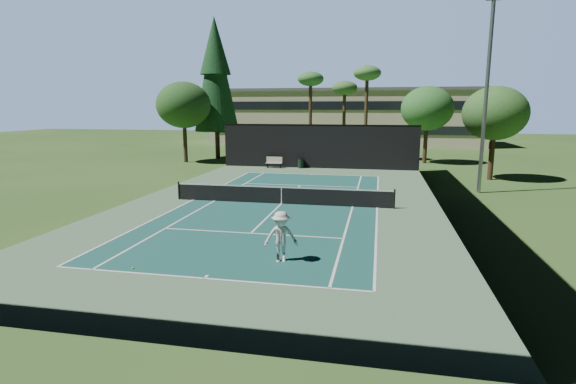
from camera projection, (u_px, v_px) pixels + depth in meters
name	position (u px, v px, depth m)	size (l,w,h in m)	color
ground	(281.00, 204.00, 26.15)	(160.00, 160.00, 0.00)	#2F531F
apron_slab	(281.00, 204.00, 26.15)	(18.00, 32.00, 0.01)	#537755
court_surface	(281.00, 204.00, 26.15)	(10.97, 23.77, 0.01)	#19514A
court_lines	(281.00, 204.00, 26.15)	(11.07, 23.87, 0.01)	white
tennis_net	(281.00, 195.00, 26.05)	(12.90, 0.10, 1.10)	black
fence	(282.00, 170.00, 25.84)	(18.04, 32.05, 4.03)	black
player	(281.00, 237.00, 16.19)	(1.21, 0.70, 1.88)	white
tennis_ball_a	(133.00, 268.00, 15.59)	(0.08, 0.08, 0.08)	#B5D530
tennis_ball_b	(244.00, 197.00, 28.04)	(0.06, 0.06, 0.06)	#D5E934
tennis_ball_c	(304.00, 195.00, 28.61)	(0.06, 0.06, 0.06)	#D9EC35
tennis_ball_d	(254.00, 188.00, 31.17)	(0.07, 0.07, 0.07)	gold
park_bench	(274.00, 162.00, 41.72)	(1.50, 0.45, 1.02)	#B9AF9A
trash_bin	(301.00, 163.00, 41.50)	(0.56, 0.56, 0.95)	black
pine_tree	(215.00, 69.00, 47.92)	(4.80, 4.80, 15.00)	#432E1D
palm_a	(311.00, 82.00, 48.14)	(2.80, 2.80, 9.32)	#4A301F
palm_b	(345.00, 91.00, 49.54)	(2.80, 2.80, 8.42)	#49331F
palm_c	(367.00, 77.00, 45.93)	(2.80, 2.80, 9.77)	#47341E
decid_tree_a	(427.00, 109.00, 44.38)	(5.12, 5.12, 7.62)	#462B1E
decid_tree_b	(495.00, 114.00, 34.03)	(4.80, 4.80, 7.14)	#462D1E
decid_tree_c	(184.00, 105.00, 45.16)	(5.44, 5.44, 8.09)	#4A331F
campus_building	(344.00, 116.00, 69.65)	(40.50, 12.50, 8.30)	beige
light_pole	(486.00, 93.00, 28.39)	(0.90, 0.25, 12.22)	gray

